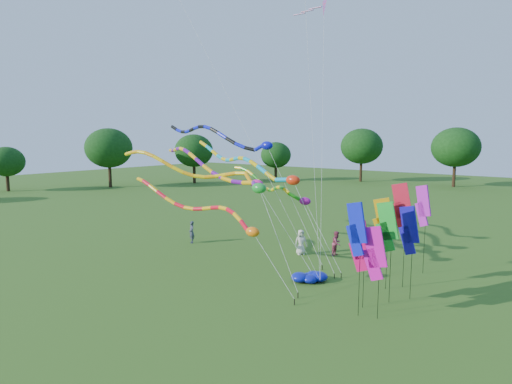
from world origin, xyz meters
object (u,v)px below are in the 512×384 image
Objects in this scene: blue_nylon_heap at (314,278)px; person_b at (192,232)px; tube_kite_red at (205,210)px; person_a at (301,242)px; tube_kite_orange at (204,171)px; person_c at (337,243)px.

person_b is at bearing 170.25° from blue_nylon_heap.
tube_kite_red reaches higher than person_a.
blue_nylon_heap is (7.83, 0.50, -5.55)m from tube_kite_orange.
tube_kite_orange is 8.23× the size of person_c.
blue_nylon_heap is 0.96× the size of person_c.
tube_kite_orange reaches higher than tube_kite_red.
person_b is at bearing 146.64° from person_a.
tube_kite_orange is 8.01× the size of person_a.
tube_kite_red is at bearing -53.22° from tube_kite_orange.
person_c is (4.48, 7.99, -2.93)m from tube_kite_red.
tube_kite_orange reaches higher than person_a.
person_a is at bearing 42.75° from person_b.
tube_kite_orange is 6.79m from person_b.
tube_kite_red is 7.75× the size of person_a.
tube_kite_orange is 8.15m from person_a.
person_a is at bearing 78.28° from tube_kite_red.
person_c is (-1.46, 5.59, 0.59)m from blue_nylon_heap.
person_a is 2.41m from person_c.
tube_kite_orange is 8.62× the size of blue_nylon_heap.
blue_nylon_heap is 0.93× the size of person_a.
person_c is (2.05, 1.27, -0.02)m from person_a.
person_a is (-3.51, 4.32, 0.62)m from blue_nylon_heap.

